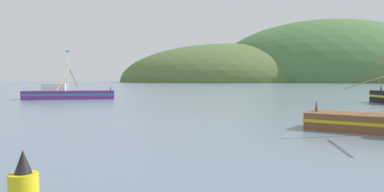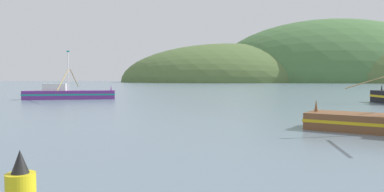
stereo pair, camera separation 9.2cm
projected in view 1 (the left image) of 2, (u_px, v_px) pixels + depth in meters
name	position (u px, v px, depth m)	size (l,w,h in m)	color
hill_mid_right	(329.00, 82.00, 240.42)	(163.43, 130.74, 81.90)	#47703D
hill_far_center	(227.00, 82.00, 235.76)	(139.84, 111.87, 49.48)	#516B38
fishing_boat_purple	(68.00, 94.00, 46.95)	(11.79, 17.60, 6.37)	#6B2D84
channel_buoy	(24.00, 187.00, 7.53)	(0.61, 0.61, 1.33)	yellow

